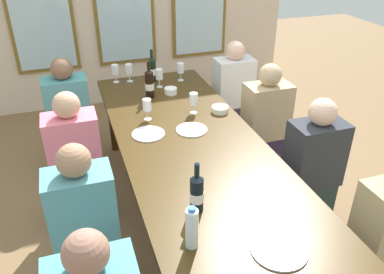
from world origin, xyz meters
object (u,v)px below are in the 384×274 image
Objects in this scene: tasting_bowl_0 at (220,109)px; tasting_bowl_1 at (171,91)px; dining_table at (192,151)px; wine_glass_5 at (147,106)px; seated_person_1 at (312,173)px; wine_glass_1 at (194,100)px; wine_glass_6 at (129,70)px; white_plate_0 at (192,130)px; white_plate_1 at (279,249)px; seated_person_7 at (265,128)px; water_bottle at (192,228)px; wine_bottle_0 at (149,84)px; seated_person_6 at (77,164)px; seated_person_4 at (70,120)px; seated_person_5 at (233,97)px; wine_glass_2 at (159,75)px; seated_person_0 at (86,229)px; wine_glass_3 at (181,68)px; wine_bottle_2 at (197,193)px; white_plate_2 at (148,134)px; wine_bottle_1 at (152,69)px; wine_glass_0 at (115,70)px.

tasting_bowl_0 is 1.21× the size of tasting_bowl_1.
dining_table is at bearing -96.10° from tasting_bowl_1.
seated_person_1 reaches higher than wine_glass_5.
wine_glass_1 is (-0.21, 0.05, 0.09)m from tasting_bowl_0.
wine_glass_6 reaches higher than tasting_bowl_0.
white_plate_1 is (0.02, -1.29, 0.00)m from white_plate_0.
seated_person_1 is (0.75, -0.51, -0.22)m from white_plate_0.
wine_glass_1 is 0.72m from seated_person_7.
water_bottle is 0.22× the size of seated_person_1.
seated_person_7 reaches higher than wine_glass_5.
seated_person_6 is at bearing -141.82° from wine_bottle_0.
seated_person_5 is at bearing 0.30° from seated_person_4.
white_plate_1 is 2.20m from wine_glass_2.
wine_glass_5 is at bearing 85.90° from water_bottle.
wine_glass_2 is 0.16× the size of seated_person_4.
seated_person_0 is 1.80m from seated_person_7.
wine_bottle_0 is 0.49m from wine_glass_3.
seated_person_0 reaches higher than wine_glass_1.
wine_glass_6 is at bearing 96.48° from white_plate_1.
seated_person_1 is (0.64, -0.79, -0.33)m from wine_glass_1.
wine_bottle_2 reaches higher than water_bottle.
white_plate_0 is at bearing -77.28° from wine_glass_6.
wine_glass_3 reaches higher than white_plate_0.
white_plate_1 is at bearing -58.27° from seated_person_6.
white_plate_2 is 1.75× the size of tasting_bowl_0.
tasting_bowl_0 is at bearing 78.64° from white_plate_1.
seated_person_6 is at bearing 170.74° from white_plate_0.
wine_glass_6 is at bearing 167.44° from seated_person_5.
dining_table is 16.62× the size of wine_glass_5.
tasting_bowl_1 is at bearing -11.54° from seated_person_4.
wine_bottle_1 is (0.02, 1.27, 0.18)m from dining_table.
dining_table is at bearing -153.51° from seated_person_7.
dining_table is at bearing -53.61° from seated_person_4.
wine_bottle_0 reaches higher than wine_glass_3.
wine_glass_1 is 0.16× the size of seated_person_5.
wine_bottle_2 reaches higher than white_plate_2.
white_plate_0 is 1.04m from wine_glass_3.
seated_person_6 reaches higher than wine_glass_3.
wine_glass_3 is (0.60, 2.13, 0.01)m from water_bottle.
seated_person_4 reaches higher than white_plate_2.
seated_person_6 is at bearing 121.73° from white_plate_1.
seated_person_0 is 1.62m from seated_person_1.
seated_person_1 is (1.12, 0.61, -0.33)m from water_bottle.
white_plate_0 is 0.99× the size of water_bottle.
water_bottle is at bearing -151.48° from seated_person_1.
wine_glass_0 is 0.45m from wine_glass_2.
wine_glass_0 reaches higher than white_plate_2.
wine_bottle_2 is 1.62m from tasting_bowl_1.
dining_table is at bearing 71.31° from water_bottle.
wine_bottle_2 is (-0.28, 0.41, 0.11)m from white_plate_1.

